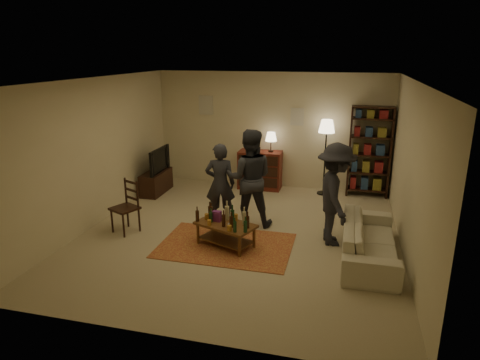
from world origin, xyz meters
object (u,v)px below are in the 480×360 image
(bookshelf, at_px, (369,151))
(person_left, at_px, (220,184))
(dresser, at_px, (260,169))
(floor_lamp, at_px, (327,131))
(person_right, at_px, (249,178))
(coffee_table, at_px, (225,225))
(person_by_sofa, at_px, (335,195))
(tv_stand, at_px, (156,177))
(dining_chair, at_px, (127,204))
(sofa, at_px, (369,240))

(bookshelf, distance_m, person_left, 3.60)
(dresser, height_order, floor_lamp, floor_lamp)
(bookshelf, bearing_deg, person_right, -133.58)
(coffee_table, xyz_separation_m, person_by_sofa, (1.74, 0.57, 0.49))
(tv_stand, bearing_deg, person_right, -27.79)
(tv_stand, bearing_deg, dresser, 22.07)
(dining_chair, xyz_separation_m, floor_lamp, (3.30, 3.01, 0.94))
(tv_stand, height_order, person_left, person_left)
(person_left, distance_m, person_right, 0.58)
(sofa, bearing_deg, dresser, 37.54)
(dining_chair, distance_m, bookshelf, 5.30)
(person_by_sofa, bearing_deg, bookshelf, -25.65)
(dining_chair, xyz_separation_m, tv_stand, (-0.45, 2.16, -0.12))
(sofa, relative_size, person_right, 1.14)
(dresser, height_order, sofa, dresser)
(sofa, height_order, person_right, person_right)
(floor_lamp, bearing_deg, person_by_sofa, -82.89)
(bookshelf, bearing_deg, sofa, -90.82)
(coffee_table, bearing_deg, person_right, 80.32)
(person_right, bearing_deg, person_by_sofa, 154.18)
(coffee_table, relative_size, person_by_sofa, 0.64)
(dresser, bearing_deg, floor_lamp, -2.43)
(coffee_table, relative_size, dresser, 0.82)
(dining_chair, relative_size, bookshelf, 0.48)
(dining_chair, distance_m, floor_lamp, 4.56)
(floor_lamp, xyz_separation_m, person_right, (-1.24, -2.17, -0.54))
(coffee_table, xyz_separation_m, person_right, (0.17, 1.01, 0.53))
(dining_chair, distance_m, dresser, 3.56)
(dining_chair, height_order, dresser, dresser)
(dresser, bearing_deg, person_right, -83.61)
(person_right, bearing_deg, coffee_table, 70.17)
(person_by_sofa, bearing_deg, dresser, 21.36)
(tv_stand, bearing_deg, person_by_sofa, -23.37)
(tv_stand, height_order, bookshelf, bookshelf)
(dining_chair, height_order, person_right, person_right)
(tv_stand, relative_size, dresser, 0.78)
(dining_chair, distance_m, person_by_sofa, 3.66)
(tv_stand, bearing_deg, sofa, -25.34)
(person_right, bearing_deg, person_left, -8.86)
(coffee_table, relative_size, tv_stand, 1.05)
(dining_chair, relative_size, tv_stand, 0.92)
(tv_stand, height_order, dresser, dresser)
(floor_lamp, height_order, person_by_sofa, person_by_sofa)
(dresser, height_order, bookshelf, bookshelf)
(bookshelf, bearing_deg, person_by_sofa, -102.80)
(dining_chair, xyz_separation_m, person_right, (2.06, 0.84, 0.40))
(dining_chair, bearing_deg, person_left, 53.92)
(bookshelf, relative_size, person_left, 1.31)
(dining_chair, bearing_deg, coffee_table, 19.93)
(coffee_table, distance_m, person_left, 1.14)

